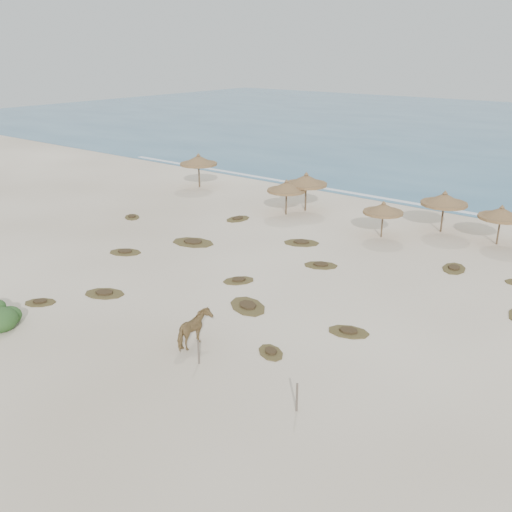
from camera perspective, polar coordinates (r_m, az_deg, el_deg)
name	(u,v)px	position (r m, az deg, el deg)	size (l,w,h in m)	color
ground	(208,318)	(27.52, -4.78, -6.21)	(160.00, 160.00, 0.00)	white
foam_line	(425,206)	(48.59, 16.58, 4.85)	(70.00, 0.60, 0.01)	silver
palapa_0	(199,161)	(52.61, -5.77, 9.46)	(3.92, 3.92, 3.16)	brown
palapa_1	(306,181)	(44.79, 5.04, 7.51)	(3.46, 3.46, 3.09)	brown
palapa_2	(286,187)	(43.65, 3.06, 6.88)	(3.87, 3.87, 2.76)	brown
palapa_3	(444,200)	(41.37, 18.32, 5.35)	(4.20, 4.20, 2.97)	brown
palapa_4	(383,209)	(39.24, 12.61, 4.61)	(2.98, 2.98, 2.53)	brown
palapa_5	(501,214)	(40.06, 23.31, 3.91)	(3.63, 3.63, 2.68)	brown
horse	(194,330)	(24.83, -6.21, -7.33)	(0.84, 1.85, 1.56)	#9A7946
fence_post_near	(199,352)	(23.62, -5.77, -9.54)	(0.08, 0.08, 1.07)	brown
fence_post_far	(297,397)	(20.81, 4.11, -13.91)	(0.08, 0.08, 1.13)	brown
scrub_0	(125,252)	(36.79, -12.95, 0.40)	(2.44, 2.14, 0.16)	brown
scrub_1	(193,242)	(37.88, -6.31, 1.38)	(3.30, 2.57, 0.16)	brown
scrub_2	(239,280)	(31.56, -1.75, -2.45)	(1.94, 2.10, 0.16)	brown
scrub_3	(321,265)	(33.93, 6.50, -0.91)	(2.37, 2.09, 0.16)	brown
scrub_4	(349,332)	(26.44, 9.24, -7.47)	(2.19, 1.75, 0.16)	brown
scrub_6	(238,219)	(42.85, -1.83, 3.75)	(1.51, 2.17, 0.16)	brown
scrub_7	(454,268)	(35.18, 19.19, -1.17)	(1.69, 2.22, 0.16)	brown
scrub_8	(132,217)	(44.31, -12.29, 3.85)	(1.99, 1.84, 0.16)	brown
scrub_9	(248,306)	(28.53, -0.83, -5.02)	(2.89, 2.50, 0.16)	brown
scrub_11	(105,293)	(30.97, -14.91, -3.62)	(2.55, 2.21, 0.16)	brown
scrub_12	(271,352)	(24.48, 1.49, -9.59)	(1.77, 1.59, 0.16)	brown
scrub_13	(301,243)	(37.69, 4.56, 1.35)	(2.80, 2.48, 0.16)	brown
scrub_14	(40,302)	(30.93, -20.78, -4.34)	(1.87, 1.78, 0.16)	brown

